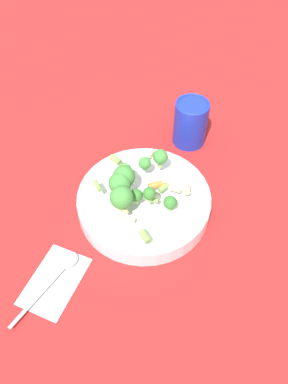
% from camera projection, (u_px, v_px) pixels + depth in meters
% --- Properties ---
extents(ground_plane, '(3.00, 3.00, 0.00)m').
position_uv_depth(ground_plane, '(144.00, 208.00, 0.81)').
color(ground_plane, maroon).
extents(bowl, '(0.28, 0.28, 0.05)m').
position_uv_depth(bowl, '(144.00, 201.00, 0.79)').
color(bowl, silver).
rests_on(bowl, ground_plane).
extents(pasta_salad, '(0.25, 0.20, 0.07)m').
position_uv_depth(pasta_salad, '(132.00, 184.00, 0.74)').
color(pasta_salad, '#8CB766').
rests_on(pasta_salad, bowl).
extents(cup, '(0.08, 0.08, 0.12)m').
position_uv_depth(cup, '(191.00, 122.00, 0.90)').
color(cup, '#192DAD').
rests_on(cup, ground_plane).
extents(napkin, '(0.16, 0.13, 0.01)m').
position_uv_depth(napkin, '(55.00, 281.00, 0.70)').
color(napkin, '#B2BCC6').
rests_on(napkin, ground_plane).
extents(spoon, '(0.16, 0.11, 0.01)m').
position_uv_depth(spoon, '(57.00, 275.00, 0.70)').
color(spoon, silver).
rests_on(spoon, napkin).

